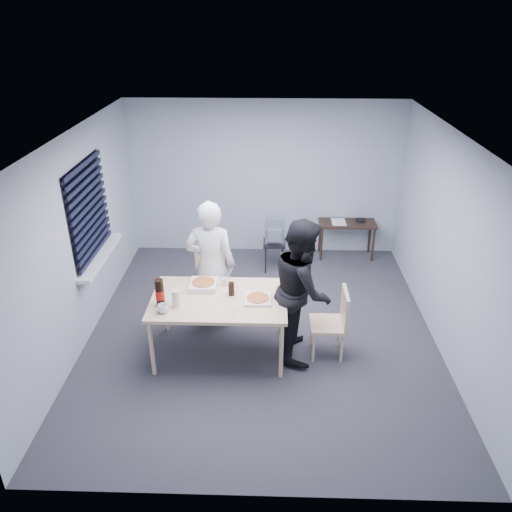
{
  "coord_description": "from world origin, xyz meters",
  "views": [
    {
      "loc": [
        0.09,
        -5.48,
        3.89
      ],
      "look_at": [
        -0.07,
        0.1,
        1.07
      ],
      "focal_mm": 35.0,
      "sensor_mm": 36.0,
      "label": 1
    }
  ],
  "objects_px": {
    "person_white": "(211,266)",
    "soda_bottle": "(160,293)",
    "mug_a": "(163,309)",
    "side_table": "(347,227)",
    "chair_far": "(210,274)",
    "mug_b": "(225,281)",
    "dining_table": "(219,302)",
    "person_black": "(302,289)",
    "backpack": "(275,230)",
    "stool": "(274,248)",
    "chair_right": "(335,319)"
  },
  "relations": [
    {
      "from": "side_table",
      "to": "mug_b",
      "type": "distance_m",
      "value": 3.05
    },
    {
      "from": "soda_bottle",
      "to": "person_white",
      "type": "bearing_deg",
      "value": 58.26
    },
    {
      "from": "side_table",
      "to": "backpack",
      "type": "bearing_deg",
      "value": -156.34
    },
    {
      "from": "chair_far",
      "to": "soda_bottle",
      "type": "height_order",
      "value": "soda_bottle"
    },
    {
      "from": "dining_table",
      "to": "side_table",
      "type": "bearing_deg",
      "value": 55.15
    },
    {
      "from": "person_black",
      "to": "chair_far",
      "type": "bearing_deg",
      "value": 50.23
    },
    {
      "from": "dining_table",
      "to": "chair_right",
      "type": "bearing_deg",
      "value": 0.22
    },
    {
      "from": "mug_b",
      "to": "soda_bottle",
      "type": "bearing_deg",
      "value": -144.56
    },
    {
      "from": "chair_far",
      "to": "stool",
      "type": "distance_m",
      "value": 1.45
    },
    {
      "from": "chair_right",
      "to": "dining_table",
      "type": "bearing_deg",
      "value": -179.78
    },
    {
      "from": "chair_far",
      "to": "backpack",
      "type": "bearing_deg",
      "value": 50.43
    },
    {
      "from": "dining_table",
      "to": "backpack",
      "type": "relative_size",
      "value": 3.72
    },
    {
      "from": "chair_right",
      "to": "backpack",
      "type": "relative_size",
      "value": 2.06
    },
    {
      "from": "person_white",
      "to": "person_black",
      "type": "bearing_deg",
      "value": 153.78
    },
    {
      "from": "mug_b",
      "to": "person_white",
      "type": "bearing_deg",
      "value": 123.7
    },
    {
      "from": "stool",
      "to": "mug_b",
      "type": "distance_m",
      "value": 2.03
    },
    {
      "from": "chair_far",
      "to": "mug_b",
      "type": "height_order",
      "value": "chair_far"
    },
    {
      "from": "dining_table",
      "to": "person_black",
      "type": "height_order",
      "value": "person_black"
    },
    {
      "from": "side_table",
      "to": "stool",
      "type": "height_order",
      "value": "side_table"
    },
    {
      "from": "chair_right",
      "to": "soda_bottle",
      "type": "height_order",
      "value": "soda_bottle"
    },
    {
      "from": "person_white",
      "to": "mug_b",
      "type": "distance_m",
      "value": 0.37
    },
    {
      "from": "soda_bottle",
      "to": "stool",
      "type": "bearing_deg",
      "value": 60.86
    },
    {
      "from": "chair_right",
      "to": "person_black",
      "type": "height_order",
      "value": "person_black"
    },
    {
      "from": "person_white",
      "to": "soda_bottle",
      "type": "height_order",
      "value": "person_white"
    },
    {
      "from": "mug_a",
      "to": "dining_table",
      "type": "bearing_deg",
      "value": 28.31
    },
    {
      "from": "dining_table",
      "to": "backpack",
      "type": "bearing_deg",
      "value": 72.96
    },
    {
      "from": "person_white",
      "to": "mug_a",
      "type": "xyz_separation_m",
      "value": [
        -0.44,
        -0.95,
        -0.05
      ]
    },
    {
      "from": "dining_table",
      "to": "person_black",
      "type": "relative_size",
      "value": 0.91
    },
    {
      "from": "dining_table",
      "to": "chair_right",
      "type": "height_order",
      "value": "chair_right"
    },
    {
      "from": "backpack",
      "to": "mug_a",
      "type": "xyz_separation_m",
      "value": [
        -1.27,
        -2.51,
        0.13
      ]
    },
    {
      "from": "side_table",
      "to": "stool",
      "type": "bearing_deg",
      "value": -156.86
    },
    {
      "from": "side_table",
      "to": "chair_right",
      "type": "bearing_deg",
      "value": -100.48
    },
    {
      "from": "chair_far",
      "to": "side_table",
      "type": "xyz_separation_m",
      "value": [
        2.14,
        1.64,
        0.04
      ]
    },
    {
      "from": "stool",
      "to": "soda_bottle",
      "type": "height_order",
      "value": "soda_bottle"
    },
    {
      "from": "mug_b",
      "to": "soda_bottle",
      "type": "relative_size",
      "value": 0.3
    },
    {
      "from": "dining_table",
      "to": "mug_a",
      "type": "xyz_separation_m",
      "value": [
        -0.6,
        -0.32,
        0.11
      ]
    },
    {
      "from": "person_white",
      "to": "stool",
      "type": "bearing_deg",
      "value": -117.77
    },
    {
      "from": "chair_far",
      "to": "stool",
      "type": "xyz_separation_m",
      "value": [
        0.91,
        1.12,
        -0.13
      ]
    },
    {
      "from": "backpack",
      "to": "mug_a",
      "type": "relative_size",
      "value": 3.52
    },
    {
      "from": "person_white",
      "to": "mug_a",
      "type": "distance_m",
      "value": 1.04
    },
    {
      "from": "backpack",
      "to": "mug_b",
      "type": "distance_m",
      "value": 1.98
    },
    {
      "from": "person_white",
      "to": "backpack",
      "type": "distance_m",
      "value": 1.78
    },
    {
      "from": "mug_a",
      "to": "side_table",
      "type": "bearing_deg",
      "value": 50.68
    },
    {
      "from": "dining_table",
      "to": "stool",
      "type": "xyz_separation_m",
      "value": [
        0.67,
        2.2,
        -0.34
      ]
    },
    {
      "from": "mug_a",
      "to": "person_white",
      "type": "bearing_deg",
      "value": 65.15
    },
    {
      "from": "chair_far",
      "to": "stool",
      "type": "height_order",
      "value": "chair_far"
    },
    {
      "from": "dining_table",
      "to": "mug_b",
      "type": "xyz_separation_m",
      "value": [
        0.04,
        0.32,
        0.11
      ]
    },
    {
      "from": "chair_far",
      "to": "chair_right",
      "type": "xyz_separation_m",
      "value": [
        1.64,
        -1.08,
        0.0
      ]
    },
    {
      "from": "chair_right",
      "to": "soda_bottle",
      "type": "bearing_deg",
      "value": -174.99
    },
    {
      "from": "chair_right",
      "to": "mug_b",
      "type": "distance_m",
      "value": 1.43
    }
  ]
}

